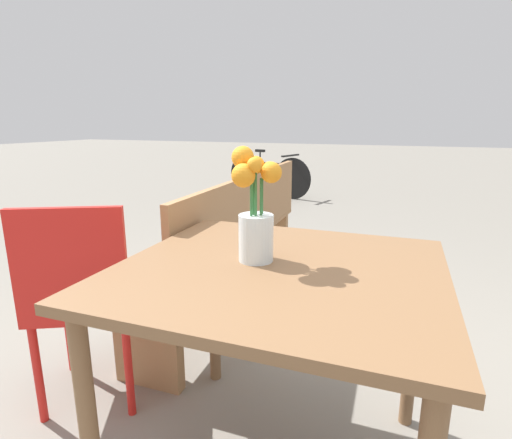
% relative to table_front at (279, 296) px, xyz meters
% --- Properties ---
extents(table_front, '(0.98, 0.92, 0.74)m').
position_rel_table_front_xyz_m(table_front, '(0.00, 0.00, 0.00)').
color(table_front, brown).
rests_on(table_front, ground_plane).
extents(flower_vase, '(0.15, 0.17, 0.35)m').
position_rel_table_front_xyz_m(flower_vase, '(-0.08, 0.02, 0.24)').
color(flower_vase, silver).
rests_on(flower_vase, table_front).
extents(cafe_chair, '(0.54, 0.54, 0.87)m').
position_rel_table_front_xyz_m(cafe_chair, '(-0.82, 0.03, -0.14)').
color(cafe_chair, red).
rests_on(cafe_chair, ground_plane).
extents(bench_near, '(0.44, 1.88, 0.85)m').
position_rel_table_front_xyz_m(bench_near, '(-0.64, 1.09, -0.17)').
color(bench_near, '#9E7047').
rests_on(bench_near, ground_plane).
extents(bicycle, '(1.49, 0.56, 0.73)m').
position_rel_table_front_xyz_m(bicycle, '(-1.81, 4.85, -0.31)').
color(bicycle, black).
rests_on(bicycle, ground_plane).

